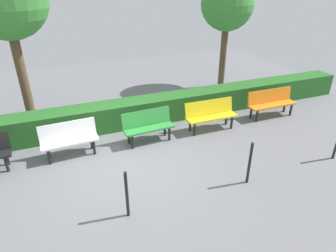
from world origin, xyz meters
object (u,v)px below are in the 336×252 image
bench_orange (271,102)px  bench_green (148,125)px  tree_near (227,5)px  bench_white (69,138)px  bench_yellow (210,114)px

bench_orange → bench_green: bench_orange is taller
tree_near → bench_white: bearing=26.6°
bench_yellow → bench_green: bearing=0.5°
bench_white → bench_green: bearing=176.0°
bench_white → tree_near: size_ratio=0.34×
bench_green → tree_near: size_ratio=0.34×
bench_green → bench_orange: bearing=178.2°
bench_yellow → tree_near: 4.74m
bench_orange → bench_white: bearing=0.9°
tree_near → bench_green: bearing=37.1°
bench_orange → bench_green: 4.16m
bench_orange → tree_near: tree_near is taller
bench_yellow → bench_white: 3.95m
bench_orange → tree_near: bearing=-90.2°
bench_orange → bench_yellow: bench_orange is taller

